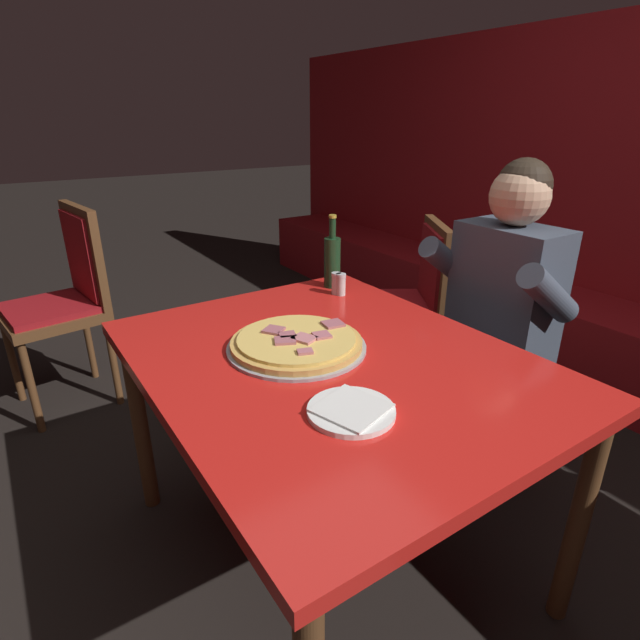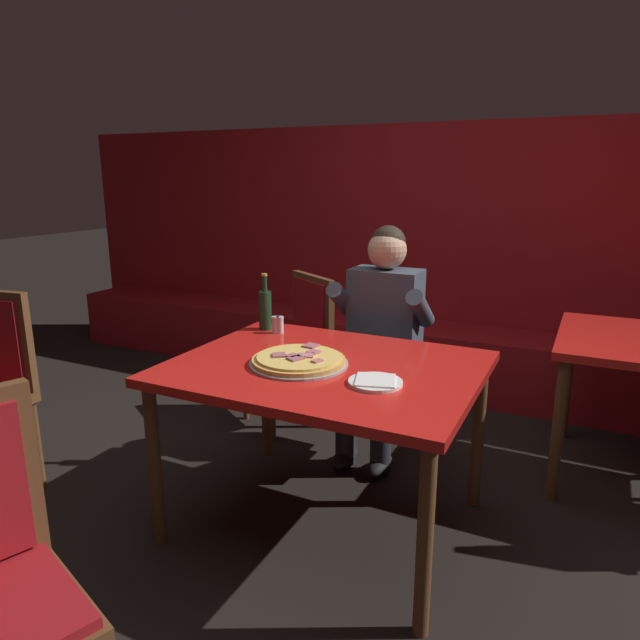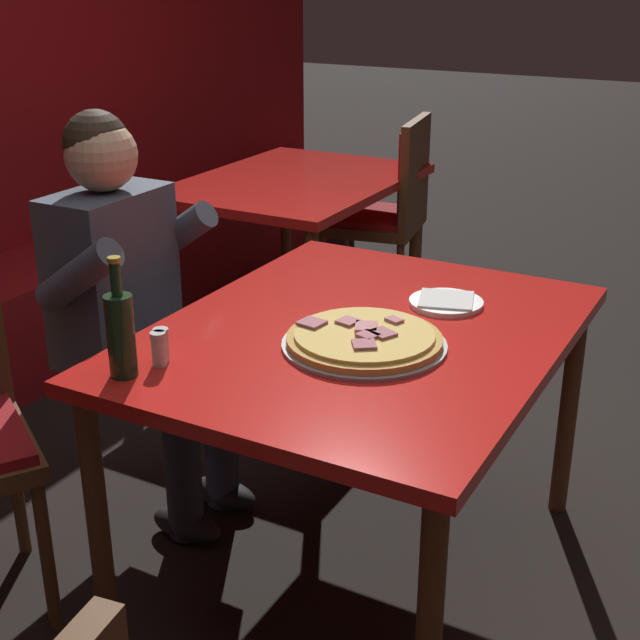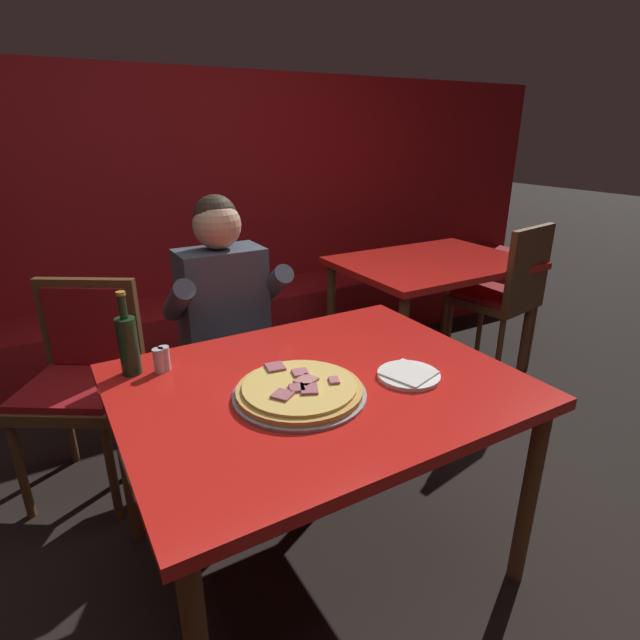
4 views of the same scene
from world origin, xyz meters
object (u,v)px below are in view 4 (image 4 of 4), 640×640
beer_bottle (128,343)px  diner_seated_blue_shirt (231,325)px  plate_white_paper (409,375)px  shaker_parmesan (165,359)px  pizza (299,390)px  dining_chair_far_right (507,289)px  shaker_black_pepper (159,362)px  background_dining_table (432,274)px  dining_chair_side_aisle (83,370)px  main_dining_table (318,401)px

beer_bottle → diner_seated_blue_shirt: size_ratio=0.23×
plate_white_paper → shaker_parmesan: shaker_parmesan is taller
pizza → dining_chair_far_right: bearing=22.6°
shaker_black_pepper → background_dining_table: (1.87, 0.70, -0.13)m
background_dining_table → dining_chair_far_right: bearing=-37.5°
beer_bottle → dining_chair_side_aisle: beer_bottle is taller
main_dining_table → plate_white_paper: 0.32m
shaker_black_pepper → dining_chair_far_right: (2.25, 0.41, -0.21)m
main_dining_table → diner_seated_blue_shirt: diner_seated_blue_shirt is taller
pizza → background_dining_table: size_ratio=0.36×
beer_bottle → background_dining_table: (1.95, 0.66, -0.20)m
dining_chair_side_aisle → plate_white_paper: bearing=-48.8°
plate_white_paper → background_dining_table: plate_white_paper is taller
beer_bottle → dining_chair_far_right: beer_bottle is taller
pizza → background_dining_table: bearing=35.3°
main_dining_table → beer_bottle: bearing=144.9°
main_dining_table → dining_chair_side_aisle: size_ratio=1.36×
dining_chair_side_aisle → shaker_black_pepper: bearing=-70.5°
pizza → shaker_parmesan: bearing=128.9°
main_dining_table → background_dining_table: size_ratio=1.09×
dining_chair_side_aisle → diner_seated_blue_shirt: bearing=-16.0°
dining_chair_side_aisle → background_dining_table: bearing=3.1°
pizza → dining_chair_far_right: size_ratio=0.42×
pizza → shaker_black_pepper: size_ratio=4.88×
pizza → beer_bottle: size_ratio=1.44×
shaker_parmesan → background_dining_table: (1.85, 0.69, -0.13)m
pizza → dining_chair_far_right: 2.08m
diner_seated_blue_shirt → dining_chair_side_aisle: diner_seated_blue_shirt is taller
beer_bottle → diner_seated_blue_shirt: bearing=37.3°
pizza → beer_bottle: (-0.42, 0.42, 0.09)m
diner_seated_blue_shirt → dining_chair_far_right: size_ratio=1.28×
pizza → diner_seated_blue_shirt: bearing=85.0°
main_dining_table → plate_white_paper: plate_white_paper is taller
beer_bottle → diner_seated_blue_shirt: diner_seated_blue_shirt is taller
shaker_black_pepper → dining_chair_side_aisle: size_ratio=0.09×
plate_white_paper → background_dining_table: bearing=45.0°
dining_chair_far_right → dining_chair_side_aisle: size_ratio=1.06×
shaker_black_pepper → background_dining_table: size_ratio=0.07×
shaker_parmesan → diner_seated_blue_shirt: bearing=46.4°
main_dining_table → dining_chair_side_aisle: bearing=125.2°
beer_bottle → background_dining_table: 2.07m
dining_chair_far_right → background_dining_table: (-0.38, 0.29, 0.09)m
pizza → dining_chair_side_aisle: dining_chair_side_aisle is taller
beer_bottle → shaker_black_pepper: size_ratio=3.40×
beer_bottle → diner_seated_blue_shirt: 0.64m
plate_white_paper → dining_chair_side_aisle: (-0.92, 1.05, -0.21)m
main_dining_table → dining_chair_side_aisle: dining_chair_side_aisle is taller
shaker_black_pepper → shaker_parmesan: bearing=20.0°
shaker_black_pepper → dining_chair_far_right: size_ratio=0.09×
main_dining_table → diner_seated_blue_shirt: (-0.03, 0.74, 0.02)m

